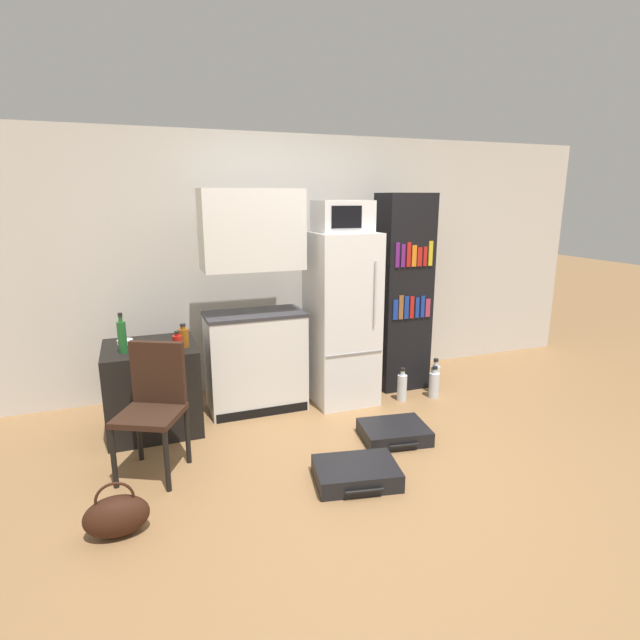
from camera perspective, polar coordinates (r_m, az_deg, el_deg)
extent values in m
plane|color=olive|center=(3.72, 7.40, -16.53)|extent=(24.00, 24.00, 0.00)
cube|color=beige|center=(5.16, -0.64, 6.71)|extent=(6.40, 0.10, 2.47)
cube|color=black|center=(4.35, -18.60, -7.32)|extent=(0.72, 0.68, 0.72)
cube|color=silver|center=(4.54, -7.34, -4.82)|extent=(0.85, 0.45, 0.86)
cube|color=#333338|center=(4.42, -7.51, 0.68)|extent=(0.87, 0.46, 0.03)
cube|color=silver|center=(4.31, -7.82, 10.19)|extent=(0.85, 0.38, 0.67)
cube|color=black|center=(4.47, -6.49, -10.46)|extent=(0.82, 0.01, 0.08)
cube|color=white|center=(4.61, 2.46, 0.19)|extent=(0.56, 0.60, 1.58)
cube|color=gray|center=(4.41, 3.96, -3.86)|extent=(0.54, 0.01, 0.01)
cylinder|color=silver|center=(4.35, 6.34, 3.12)|extent=(0.02, 0.02, 0.55)
cube|color=silver|center=(4.48, 2.58, 11.77)|extent=(0.47, 0.38, 0.27)
cube|color=black|center=(4.29, 3.08, 11.68)|extent=(0.27, 0.01, 0.19)
cube|color=black|center=(4.98, 9.39, 3.05)|extent=(0.49, 0.37, 1.92)
cube|color=#193899|center=(4.76, 8.61, 1.15)|extent=(0.05, 0.01, 0.19)
cube|color=brown|center=(4.78, 9.24, 1.43)|extent=(0.05, 0.01, 0.23)
cube|color=#193899|center=(4.81, 9.85, 1.40)|extent=(0.05, 0.01, 0.22)
cube|color=red|center=(4.84, 10.45, 1.43)|extent=(0.04, 0.01, 0.21)
cube|color=#193899|center=(4.87, 11.04, 1.39)|extent=(0.04, 0.01, 0.20)
cube|color=#193899|center=(4.90, 11.64, 1.51)|extent=(0.04, 0.01, 0.21)
cube|color=#A33351|center=(4.94, 12.21, 1.36)|extent=(0.05, 0.01, 0.18)
cube|color=#661E75|center=(4.67, 8.84, 7.35)|extent=(0.04, 0.01, 0.23)
cube|color=#661E75|center=(4.70, 9.47, 7.26)|extent=(0.04, 0.01, 0.21)
cube|color=red|center=(4.73, 10.10, 7.37)|extent=(0.04, 0.01, 0.23)
cube|color=orange|center=(4.76, 10.71, 7.21)|extent=(0.05, 0.01, 0.20)
cube|color=red|center=(4.80, 11.31, 7.09)|extent=(0.05, 0.01, 0.18)
cube|color=red|center=(4.83, 11.91, 7.13)|extent=(0.04, 0.01, 0.18)
cube|color=gold|center=(4.86, 12.52, 7.44)|extent=(0.04, 0.01, 0.23)
cylinder|color=#AD1914|center=(4.01, -15.97, -2.59)|extent=(0.07, 0.07, 0.12)
cylinder|color=#AD1914|center=(3.99, -16.04, -1.58)|extent=(0.03, 0.03, 0.02)
cylinder|color=black|center=(3.98, -16.06, -1.34)|extent=(0.04, 0.04, 0.01)
cylinder|color=brown|center=(4.11, -15.33, -1.99)|extent=(0.09, 0.09, 0.15)
cylinder|color=brown|center=(4.08, -15.40, -0.82)|extent=(0.04, 0.04, 0.03)
cylinder|color=black|center=(4.08, -15.42, -0.53)|extent=(0.04, 0.04, 0.02)
cylinder|color=#1E6028|center=(4.09, -21.67, -1.85)|extent=(0.06, 0.06, 0.24)
cylinder|color=#1E6028|center=(4.05, -21.85, 0.11)|extent=(0.03, 0.03, 0.04)
cylinder|color=black|center=(4.05, -21.90, 0.58)|extent=(0.03, 0.03, 0.03)
cylinder|color=silver|center=(4.36, -21.39, -2.33)|extent=(0.12, 0.12, 0.03)
cylinder|color=black|center=(3.65, -22.52, -14.40)|extent=(0.04, 0.04, 0.42)
cylinder|color=black|center=(3.50, -17.10, -15.21)|extent=(0.04, 0.04, 0.42)
cylinder|color=black|center=(3.93, -19.96, -12.05)|extent=(0.04, 0.04, 0.42)
cylinder|color=black|center=(3.79, -14.90, -12.65)|extent=(0.04, 0.04, 0.42)
cube|color=#331E14|center=(3.61, -18.90, -10.26)|extent=(0.54, 0.54, 0.04)
cube|color=#331E14|center=(3.68, -18.02, -5.71)|extent=(0.36, 0.22, 0.45)
cube|color=black|center=(4.11, 8.45, -12.57)|extent=(0.57, 0.47, 0.12)
cylinder|color=black|center=(3.92, 9.63, -13.95)|extent=(0.23, 0.05, 0.02)
cube|color=black|center=(3.53, 4.15, -17.06)|extent=(0.62, 0.49, 0.12)
cylinder|color=black|center=(3.35, 5.10, -18.90)|extent=(0.25, 0.07, 0.02)
ellipsoid|color=#33190F|center=(3.24, -22.23, -20.05)|extent=(0.36, 0.20, 0.24)
torus|color=#33190F|center=(3.18, -22.41, -18.43)|extent=(0.21, 0.02, 0.21)
cylinder|color=silver|center=(5.06, 13.01, -6.63)|extent=(0.09, 0.09, 0.27)
cylinder|color=silver|center=(5.01, 13.11, -4.90)|extent=(0.04, 0.04, 0.05)
cylinder|color=black|center=(4.99, 13.13, -4.48)|extent=(0.05, 0.05, 0.03)
cylinder|color=silver|center=(4.82, 9.36, -7.65)|extent=(0.09, 0.09, 0.25)
cylinder|color=silver|center=(4.76, 9.42, -5.99)|extent=(0.04, 0.04, 0.05)
cylinder|color=black|center=(4.75, 9.44, -5.59)|extent=(0.05, 0.05, 0.03)
cylinder|color=silver|center=(4.95, 12.90, -7.27)|extent=(0.10, 0.10, 0.24)
cylinder|color=silver|center=(4.90, 12.99, -5.70)|extent=(0.04, 0.04, 0.04)
cylinder|color=black|center=(4.89, 13.02, -5.32)|extent=(0.05, 0.05, 0.03)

